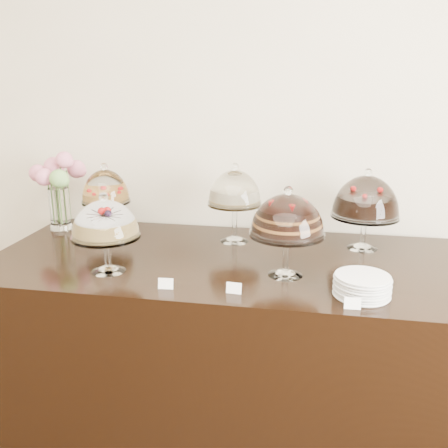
% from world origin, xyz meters
% --- Properties ---
extents(wall_back, '(5.00, 0.04, 3.00)m').
position_xyz_m(wall_back, '(0.00, 3.00, 1.50)').
color(wall_back, beige).
rests_on(wall_back, ground).
extents(display_counter, '(2.20, 1.00, 0.90)m').
position_xyz_m(display_counter, '(0.10, 2.45, 0.45)').
color(display_counter, black).
rests_on(display_counter, ground).
extents(cake_stand_sugar_sponge, '(0.29, 0.29, 0.35)m').
position_xyz_m(cake_stand_sugar_sponge, '(-0.38, 2.19, 1.12)').
color(cake_stand_sugar_sponge, white).
rests_on(cake_stand_sugar_sponge, display_counter).
extents(cake_stand_choco_layer, '(0.32, 0.32, 0.39)m').
position_xyz_m(cake_stand_choco_layer, '(0.39, 2.29, 1.15)').
color(cake_stand_choco_layer, white).
rests_on(cake_stand_choco_layer, display_counter).
extents(cake_stand_cheesecake, '(0.27, 0.27, 0.41)m').
position_xyz_m(cake_stand_cheesecake, '(0.10, 2.71, 1.16)').
color(cake_stand_cheesecake, white).
rests_on(cake_stand_cheesecake, display_counter).
extents(cake_stand_dark_choco, '(0.33, 0.33, 0.40)m').
position_xyz_m(cake_stand_dark_choco, '(0.74, 2.71, 1.15)').
color(cake_stand_dark_choco, white).
rests_on(cake_stand_dark_choco, display_counter).
extents(cake_stand_fruit_tart, '(0.26, 0.26, 0.38)m').
position_xyz_m(cake_stand_fruit_tart, '(-0.60, 2.73, 1.14)').
color(cake_stand_fruit_tart, white).
rests_on(cake_stand_fruit_tart, display_counter).
extents(flower_vase, '(0.28, 0.29, 0.43)m').
position_xyz_m(flower_vase, '(-0.89, 2.75, 1.16)').
color(flower_vase, white).
rests_on(flower_vase, display_counter).
extents(plate_stack, '(0.21, 0.21, 0.08)m').
position_xyz_m(plate_stack, '(0.69, 2.13, 0.94)').
color(plate_stack, white).
rests_on(plate_stack, display_counter).
extents(price_card_left, '(0.06, 0.02, 0.04)m').
position_xyz_m(price_card_left, '(-0.08, 2.06, 0.92)').
color(price_card_left, white).
rests_on(price_card_left, display_counter).
extents(price_card_right, '(0.06, 0.02, 0.04)m').
position_xyz_m(price_card_right, '(0.65, 2.01, 0.92)').
color(price_card_right, white).
rests_on(price_card_right, display_counter).
extents(price_card_extra, '(0.06, 0.02, 0.04)m').
position_xyz_m(price_card_extra, '(0.20, 2.06, 0.92)').
color(price_card_extra, white).
rests_on(price_card_extra, display_counter).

